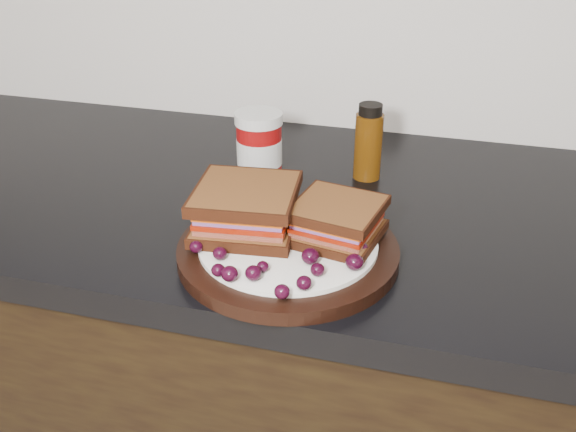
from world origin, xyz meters
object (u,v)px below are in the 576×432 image
plate (288,251)px  condiment_jar (259,146)px  sandwich_left (246,209)px  oil_bottle (368,142)px

plate → condiment_jar: 0.24m
plate → condiment_jar: size_ratio=2.57×
plate → sandwich_left: size_ratio=2.19×
condiment_jar → oil_bottle: bearing=16.6°
oil_bottle → condiment_jar: bearing=-163.4°
condiment_jar → oil_bottle: oil_bottle is taller
plate → condiment_jar: bearing=116.0°
sandwich_left → oil_bottle: oil_bottle is taller
sandwich_left → oil_bottle: (0.12, 0.25, 0.01)m
plate → sandwich_left: 0.08m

